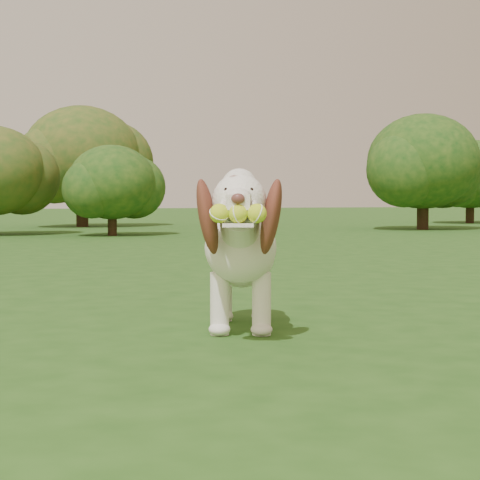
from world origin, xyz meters
name	(u,v)px	position (x,y,z in m)	size (l,w,h in m)	color
ground	(273,330)	(0.00, 0.00, 0.00)	(80.00, 80.00, 0.00)	#214B15
dog	(241,246)	(-0.13, 0.03, 0.36)	(0.59, 1.00, 0.67)	white
shrub_i	(82,156)	(1.01, 12.49, 1.37)	(2.25, 2.25, 2.33)	#382314
shrub_h	(471,174)	(9.45, 11.93, 1.08)	(1.78, 1.78, 1.84)	#382314
shrub_f	(423,162)	(6.49, 9.15, 1.20)	(1.97, 1.97, 2.04)	#382314
shrub_c	(112,182)	(0.90, 8.66, 0.79)	(1.29, 1.29, 1.34)	#382314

